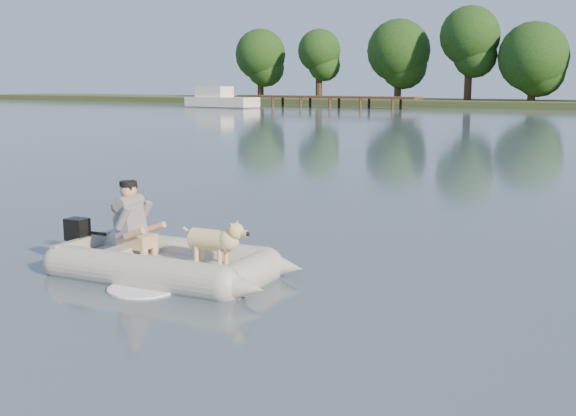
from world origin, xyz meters
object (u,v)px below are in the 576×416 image
Objects in this scene: cabin_cruiser at (222,97)px; man at (131,217)px; dinghy at (169,235)px; dock at (325,102)px; dog at (211,243)px.

man is at bearing -50.99° from cabin_cruiser.
dinghy is 0.63m from man.
dock is 4.47× the size of dinghy.
dog is (1.16, 0.11, -0.22)m from man.
man reaches higher than dinghy.
dinghy is 0.56× the size of cabin_cruiser.
cabin_cruiser reaches higher than dock.
cabin_cruiser is at bearing 119.91° from man.
dinghy reaches higher than dock.
man reaches higher than dog.
dinghy is at bearing -4.24° from man.
dinghy is 57.23m from cabin_cruiser.
cabin_cruiser is at bearing 120.92° from dog.
man is 0.13× the size of cabin_cruiser.
dog is (26.09, -51.57, -0.07)m from dock.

